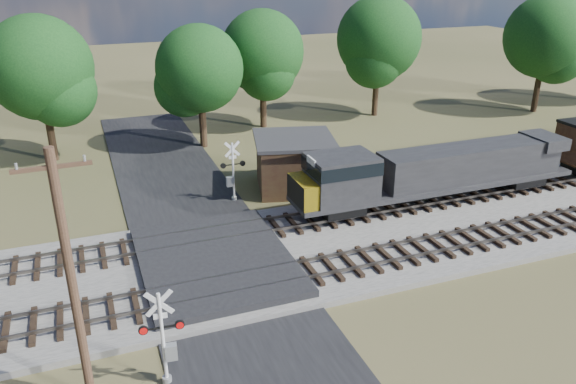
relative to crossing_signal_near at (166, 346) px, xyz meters
name	(u,v)px	position (x,y,z in m)	size (l,w,h in m)	color
ground	(218,273)	(3.43, 6.68, -1.59)	(160.00, 160.00, 0.00)	#424525
ballast_bed	(396,232)	(13.43, 7.18, -1.44)	(140.00, 10.00, 0.30)	gray
road	(218,272)	(3.43, 6.68, -1.55)	(7.00, 60.00, 0.08)	black
crossing_panel	(215,262)	(3.43, 7.18, -1.28)	(7.00, 9.00, 0.62)	#262628
track_near	(294,274)	(6.55, 4.68, -1.18)	(140.00, 2.60, 0.33)	black
track_far	(261,228)	(6.55, 9.68, -1.18)	(140.00, 2.60, 0.33)	black
crossing_signal_near	(166,346)	(0.00, 0.00, 0.00)	(1.54, 0.35, 3.83)	silver
crossing_signal_far	(232,177)	(6.39, 14.67, 0.01)	(1.55, 0.34, 3.84)	silver
utility_pole	(71,277)	(-2.62, 0.20, 3.18)	(2.20, 0.30, 9.00)	#3E281C
equipment_shed	(294,163)	(10.69, 15.37, 0.12)	(6.02, 6.02, 3.39)	#46281E
treeline	(297,51)	(15.43, 27.05, 5.19)	(84.18, 11.86, 11.58)	black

